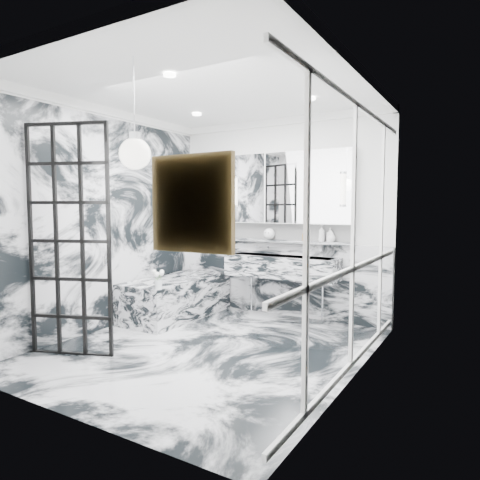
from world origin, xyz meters
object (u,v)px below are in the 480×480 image
Objects in this scene: crittall_door at (69,241)px; bathtub at (177,297)px; trough_sink at (282,267)px; mirror_cabinet at (287,188)px.

crittall_door is 2.01m from bathtub.
crittall_door is at bearing -117.64° from trough_sink.
mirror_cabinet is 1.15× the size of bathtub.
trough_sink is at bearing 40.99° from crittall_door.
crittall_door is at bearing -116.09° from mirror_cabinet.
trough_sink is 1.55m from bathtub.
crittall_door is 1.26× the size of mirror_cabinet.
bathtub is (-1.33, -0.66, -0.45)m from trough_sink.
trough_sink is at bearing -90.00° from mirror_cabinet.
mirror_cabinet is (-0.00, 0.17, 1.09)m from trough_sink.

